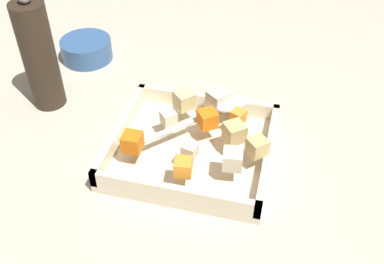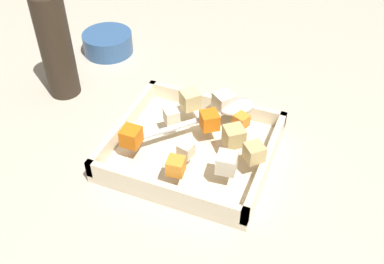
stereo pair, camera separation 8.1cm
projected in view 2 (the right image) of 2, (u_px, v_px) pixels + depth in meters
The scene contains 16 objects.
ground_plane at pixel (200, 149), 0.86m from camera, with size 4.00×4.00×0.00m, color #BCB29E.
baking_dish at pixel (192, 149), 0.84m from camera, with size 0.29×0.26×0.05m.
carrot_chunk_back_center at pixel (131, 136), 0.79m from camera, with size 0.03×0.03×0.03m, color orange.
carrot_chunk_far_right at pixel (241, 120), 0.83m from camera, with size 0.02×0.02×0.02m, color orange.
carrot_chunk_mid_right at pixel (210, 120), 0.83m from camera, with size 0.03×0.03×0.03m, color orange.
carrot_chunk_corner_sw at pixel (178, 167), 0.74m from camera, with size 0.03×0.03×0.03m, color orange.
potato_chunk_corner_ne at pixel (190, 99), 0.87m from camera, with size 0.03×0.03×0.03m, color #E0CC89.
potato_chunk_front_center at pixel (234, 136), 0.79m from camera, with size 0.03×0.03×0.03m, color tan.
potato_chunk_heap_top at pixel (183, 149), 0.77m from camera, with size 0.02×0.02×0.02m, color beige.
potato_chunk_near_left at pixel (171, 116), 0.84m from camera, with size 0.03×0.03×0.03m, color beige.
potato_chunk_rim_edge at pixel (254, 152), 0.76m from camera, with size 0.03×0.03×0.03m, color tan.
parsnip_chunk_under_handle at pixel (224, 101), 0.87m from camera, with size 0.03×0.03×0.03m, color silver.
parsnip_chunk_near_spoon at pixel (227, 163), 0.74m from camera, with size 0.03×0.03×0.03m, color silver.
serving_spoon at pixel (231, 109), 0.86m from camera, with size 0.18×0.19×0.02m.
pepper_mill at pixel (56, 46), 0.92m from camera, with size 0.07×0.07×0.25m.
small_prep_bowl at pixel (108, 43), 1.10m from camera, with size 0.12×0.12×0.05m, color #33598C.
Camera 2 is at (-0.22, 0.58, 0.59)m, focal length 42.68 mm.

